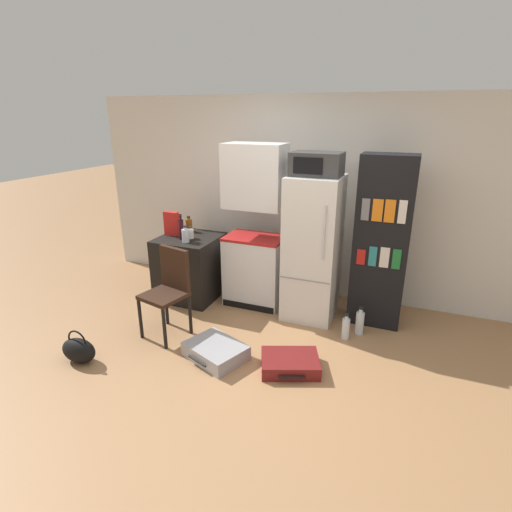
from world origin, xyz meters
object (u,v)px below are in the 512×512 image
water_bottle_middle (346,328)px  microwave (317,164)px  side_table (191,267)px  refrigerator (313,249)px  suitcase_large_flat (216,351)px  cereal_box (172,224)px  bookshelf (381,243)px  chair (169,285)px  water_bottle_front (360,322)px  kitchen_hutch (255,233)px  bottle_amber_beer (189,225)px  handbag (79,350)px  bottle_wine_dark (181,229)px  bottle_milk_white (190,233)px  suitcase_small_flat (290,363)px  bottle_clear_short (186,235)px  bottle_ketchup_red (178,225)px

water_bottle_middle → microwave: bearing=141.3°
side_table → refrigerator: (1.56, 0.07, 0.42)m
suitcase_large_flat → cereal_box: bearing=157.6°
bookshelf → chair: (-1.99, -1.08, -0.38)m
bookshelf → water_bottle_front: bookshelf is taller
kitchen_hutch → water_bottle_middle: kitchen_hutch is taller
bottle_amber_beer → suitcase_large_flat: size_ratio=0.30×
chair → water_bottle_front: 2.06m
bottle_amber_beer → handbag: size_ratio=0.56×
bottle_amber_beer → suitcase_large_flat: bottle_amber_beer is taller
kitchen_hutch → bottle_wine_dark: bearing=-164.5°
kitchen_hutch → bottle_milk_white: kitchen_hutch is taller
microwave → cereal_box: size_ratio=1.75×
suitcase_small_flat → refrigerator: bearing=74.0°
bottle_milk_white → bottle_clear_short: size_ratio=0.72×
handbag → microwave: bearing=44.4°
water_bottle_middle → side_table: bearing=171.0°
chair → bookshelf: bearing=41.6°
chair → bottle_wine_dark: bearing=125.3°
suitcase_large_flat → water_bottle_front: bearing=60.6°
side_table → bottle_ketchup_red: (-0.25, 0.17, 0.48)m
refrigerator → suitcase_large_flat: bearing=-116.8°
refrigerator → handbag: size_ratio=4.52×
kitchen_hutch → cereal_box: size_ratio=6.45×
bookshelf → kitchen_hutch: bearing=-177.5°
bottle_wine_dark → bottle_milk_white: 0.13m
side_table → bottle_wine_dark: (-0.03, -0.11, 0.53)m
handbag → bookshelf: bearing=36.8°
bottle_milk_white → suitcase_small_flat: size_ratio=0.23×
bottle_clear_short → handbag: size_ratio=0.55×
side_table → bottle_amber_beer: 0.55m
kitchen_hutch → cereal_box: kitchen_hutch is taller
bottle_amber_beer → suitcase_large_flat: bearing=-52.1°
side_table → water_bottle_front: size_ratio=2.51×
bottle_ketchup_red → suitcase_small_flat: (1.92, -1.23, -0.81)m
handbag → water_bottle_front: (2.41, 1.53, 0.01)m
refrigerator → water_bottle_middle: bearing=-38.8°
bottle_ketchup_red → cereal_box: size_ratio=0.65×
bottle_wine_dark → water_bottle_front: bearing=-1.3°
refrigerator → bottle_milk_white: refrigerator is taller
chair → bottle_milk_white: bearing=118.7°
suitcase_small_flat → handbag: bearing=176.8°
bottle_clear_short → refrigerator: bearing=9.9°
bottle_amber_beer → water_bottle_middle: size_ratio=0.68×
bottle_clear_short → suitcase_small_flat: bottle_clear_short is taller
microwave → suitcase_large_flat: microwave is taller
side_table → bottle_ketchup_red: size_ratio=4.08×
water_bottle_middle → chair: bearing=-162.3°
bottle_wine_dark → suitcase_large_flat: bottle_wine_dark is taller
suitcase_large_flat → suitcase_small_flat: suitcase_large_flat is taller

